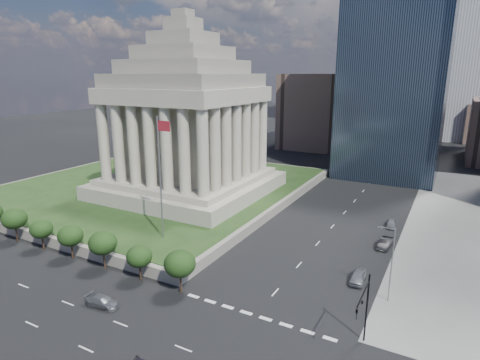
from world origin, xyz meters
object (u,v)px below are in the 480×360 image
Objects in this scene: suv_grey at (102,301)px; parked_sedan_far at (391,223)px; street_lamp_north at (391,260)px; parked_sedan_near at (358,277)px; traffic_signal_ne at (364,306)px; parked_sedan_mid at (386,243)px; war_memorial at (186,105)px; flagpole at (161,172)px.

parked_sedan_far is at bearing -35.43° from suv_grey.
street_lamp_north is 2.18× the size of parked_sedan_near.
parked_sedan_mid is (-2.05, 28.17, -4.46)m from traffic_signal_ne.
traffic_signal_ne reaches higher than suv_grey.
suv_grey is at bearing -166.86° from traffic_signal_ne.
war_memorial reaches higher than parked_sedan_far.
parked_sedan_far is (-2.71, 38.38, -4.56)m from traffic_signal_ne.
flagpole is 38.90m from parked_sedan_mid.
street_lamp_north is 7.23m from parked_sedan_near.
traffic_signal_ne is 1.66× the size of parked_sedan_mid.
parked_sedan_far is at bearing 97.45° from street_lamp_north.
traffic_signal_ne reaches higher than parked_sedan_near.
parked_sedan_mid is 1.19× the size of parked_sedan_far.
war_memorial is at bearing 177.77° from parked_sedan_mid.
war_memorial is 28.16m from flagpole.
parked_sedan_far is (43.79, 4.07, -20.71)m from war_memorial.
flagpole is 2.00× the size of street_lamp_north.
street_lamp_north is (0.83, 11.30, 0.41)m from traffic_signal_ne.
war_memorial is 1.95× the size of flagpole.
flagpole is at bearing -145.41° from parked_sedan_mid.
traffic_signal_ne is 1.73× the size of suv_grey.
traffic_signal_ne is 11.34m from street_lamp_north.
flagpole is 36.69m from traffic_signal_ne.
street_lamp_north is at bearing -38.10° from parked_sedan_near.
suv_grey is at bearing -76.35° from flagpole.
war_memorial is 49.37m from parked_sedan_mid.
war_memorial is 3.90× the size of street_lamp_north.
flagpole is 44.07m from parked_sedan_far.
parked_sedan_mid reaches higher than parked_sedan_near.
flagpole is 21.75m from suv_grey.
parked_sedan_mid reaches higher than parked_sedan_far.
flagpole reaches higher than parked_sedan_near.
parked_sedan_mid is at bearing -7.85° from war_memorial.
flagpole reaches higher than traffic_signal_ne.
street_lamp_north is at bearing -25.92° from war_memorial.
street_lamp_north is at bearing -74.69° from parked_sedan_mid.
war_memorial reaches higher than suv_grey.
parked_sedan_near is at bearing 103.64° from traffic_signal_ne.
war_memorial is at bearing 152.89° from parked_sedan_near.
war_memorial is at bearing 116.89° from flagpole.
parked_sedan_mid is 10.22m from parked_sedan_far.
street_lamp_north is at bearing 85.81° from traffic_signal_ne.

